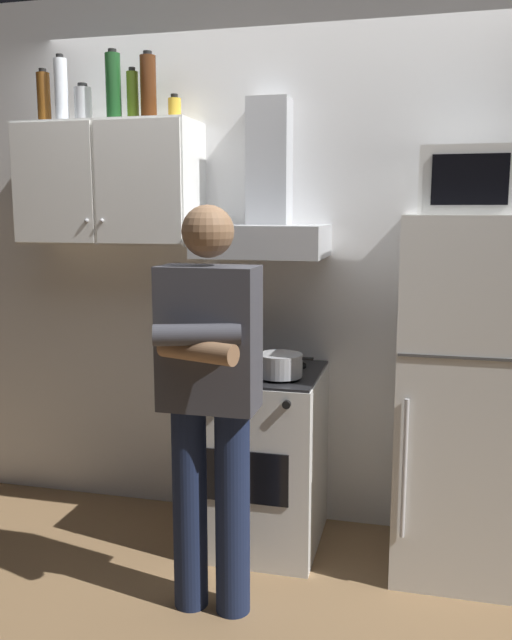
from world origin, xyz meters
name	(u,v)px	position (x,y,z in m)	size (l,w,h in m)	color
ground_plane	(256,566)	(0.00, 0.00, 0.00)	(7.00, 7.00, 0.00)	olive
back_wall_tiled	(284,263)	(0.00, 0.60, 1.35)	(4.80, 0.10, 2.70)	white
upper_cabinet	(110,184)	(-0.85, 0.37, 1.75)	(0.90, 0.37, 0.60)	white
stove_oven	(258,457)	(-0.05, 0.25, 0.43)	(0.60, 0.62, 0.87)	white
range_hood	(265,215)	(-0.05, 0.38, 1.60)	(0.60, 0.44, 0.75)	#B7BABF
refrigerator	(466,397)	(0.90, 0.25, 0.80)	(0.60, 0.62, 1.60)	white
microwave	(477,181)	(0.90, 0.27, 1.74)	(0.48, 0.37, 0.28)	silver
person_standing	(209,396)	(-0.10, -0.36, 0.90)	(0.38, 0.33, 1.64)	#192342
cooking_pot	(280,365)	(0.08, 0.13, 0.93)	(0.31, 0.21, 0.10)	#B7BABF
bottle_beer_brown	(44,98)	(-1.20, 0.37, 2.18)	(0.07, 0.07, 0.27)	brown
bottle_canister_steel	(83,105)	(-0.99, 0.39, 2.14)	(0.09, 0.09, 0.19)	#B2B5BA
bottle_wine_green	(113,87)	(-0.81, 0.36, 2.21)	(0.07, 0.07, 0.34)	#19471E
bottle_olive_oil	(133,96)	(-0.71, 0.38, 2.17)	(0.06, 0.06, 0.25)	#4C6B19
bottle_vodka_clear	(61,90)	(-1.09, 0.36, 2.21)	(0.07, 0.07, 0.33)	silver
bottle_rum_dark	(148,87)	(-0.63, 0.37, 2.20)	(0.08, 0.08, 0.32)	#47230F
bottle_spice_jar	(175,109)	(-0.51, 0.42, 2.11)	(0.06, 0.06, 0.13)	gold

